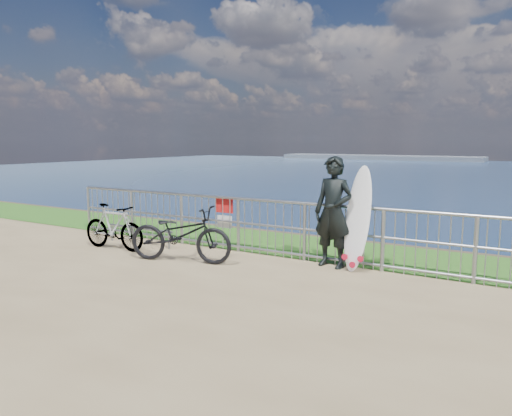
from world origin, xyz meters
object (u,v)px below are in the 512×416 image
Objects in this scene: bicycle_near at (180,234)px; surfboard at (357,222)px; surfer at (333,212)px; bicycle_far at (114,227)px.

surfboard is at bearing -85.14° from bicycle_near.
surfer is at bearing 178.45° from surfboard.
surfer is 4.61m from bicycle_far.
bicycle_near is at bearing -148.88° from surfer.
surfer reaches higher than surfboard.
bicycle_near is 1.26× the size of bicycle_far.
bicycle_far is at bearing -159.51° from surfer.
bicycle_far is at bearing -168.06° from surfboard.
surfer is 0.48m from surfboard.
bicycle_near reaches higher than bicycle_far.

